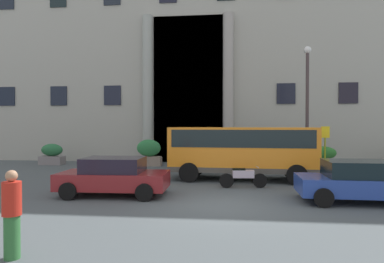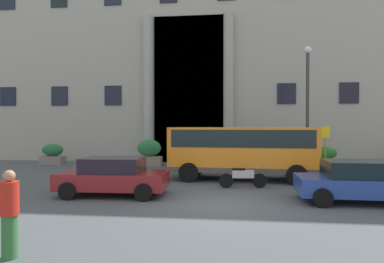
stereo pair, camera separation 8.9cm
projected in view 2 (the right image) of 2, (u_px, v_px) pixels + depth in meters
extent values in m
cube|color=#444B4E|center=(220.00, 207.00, 11.21)|extent=(80.00, 64.00, 0.12)
cube|color=#9D9D92|center=(227.00, 25.00, 28.41)|extent=(40.87, 9.00, 21.81)
cube|color=black|center=(189.00, 89.00, 24.40)|extent=(4.94, 0.12, 10.37)
cylinder|color=#989E97|center=(148.00, 89.00, 24.42)|extent=(0.73, 0.73, 10.37)
cylinder|color=#9D9892|center=(229.00, 88.00, 23.77)|extent=(0.73, 0.73, 10.37)
cube|color=black|center=(8.00, 96.00, 25.89)|extent=(1.25, 0.08, 1.41)
cube|color=black|center=(60.00, 96.00, 25.42)|extent=(1.25, 0.08, 1.41)
cube|color=black|center=(113.00, 95.00, 24.95)|extent=(1.25, 0.08, 1.41)
cube|color=black|center=(287.00, 94.00, 23.53)|extent=(1.25, 0.08, 1.41)
cube|color=black|center=(349.00, 93.00, 23.05)|extent=(1.25, 0.08, 1.41)
cube|color=#1A212C|center=(7.00, 0.00, 25.77)|extent=(1.25, 0.08, 1.41)
cube|color=orange|center=(242.00, 149.00, 16.54)|extent=(6.96, 2.65, 2.07)
cube|color=black|center=(242.00, 138.00, 16.54)|extent=(6.55, 2.66, 0.81)
cube|color=black|center=(315.00, 142.00, 15.97)|extent=(0.16, 1.92, 1.01)
cube|color=#4C4741|center=(242.00, 168.00, 16.56)|extent=(6.96, 2.69, 0.24)
cylinder|color=black|center=(291.00, 169.00, 17.28)|extent=(0.91, 0.33, 0.90)
cylinder|color=black|center=(297.00, 175.00, 15.03)|extent=(0.91, 0.33, 0.90)
cylinder|color=black|center=(196.00, 167.00, 18.09)|extent=(0.91, 0.33, 0.90)
cylinder|color=black|center=(189.00, 172.00, 15.84)|extent=(0.91, 0.33, 0.90)
cylinder|color=#93A016|center=(325.00, 151.00, 18.09)|extent=(0.08, 0.08, 2.51)
cube|color=yellow|center=(326.00, 132.00, 18.04)|extent=(0.44, 0.03, 0.60)
cube|color=#6C625A|center=(235.00, 162.00, 21.68)|extent=(1.82, 0.83, 0.57)
ellipsoid|color=#275B21|center=(235.00, 151.00, 21.67)|extent=(1.74, 0.75, 0.83)
cube|color=gray|center=(323.00, 164.00, 21.21)|extent=(1.71, 0.73, 0.51)
ellipsoid|color=#2A6C29|center=(323.00, 153.00, 21.20)|extent=(1.64, 0.65, 0.81)
cube|color=gray|center=(149.00, 161.00, 22.35)|extent=(1.63, 0.71, 0.61)
ellipsoid|color=#296F3B|center=(149.00, 148.00, 22.33)|extent=(1.57, 0.64, 1.10)
cube|color=slate|center=(53.00, 160.00, 23.06)|extent=(1.53, 0.82, 0.57)
ellipsoid|color=#266239|center=(53.00, 150.00, 23.05)|extent=(1.47, 0.74, 0.82)
cube|color=#243F94|center=(358.00, 186.00, 11.65)|extent=(4.04, 1.97, 0.59)
cube|color=black|center=(358.00, 169.00, 11.64)|extent=(2.20, 1.70, 0.55)
cylinder|color=black|center=(311.00, 187.00, 12.77)|extent=(0.62, 0.22, 0.62)
cylinder|color=black|center=(323.00, 198.00, 10.91)|extent=(0.62, 0.22, 0.62)
cube|color=maroon|center=(113.00, 180.00, 12.85)|extent=(4.04, 1.97, 0.60)
cube|color=black|center=(113.00, 165.00, 12.84)|extent=(2.20, 1.69, 0.54)
cylinder|color=black|center=(154.00, 183.00, 13.66)|extent=(0.63, 0.22, 0.62)
cylinder|color=black|center=(144.00, 192.00, 11.82)|extent=(0.63, 0.22, 0.62)
cylinder|color=black|center=(88.00, 182.00, 13.89)|extent=(0.63, 0.22, 0.62)
cylinder|color=black|center=(67.00, 191.00, 12.05)|extent=(0.63, 0.22, 0.62)
cylinder|color=black|center=(260.00, 181.00, 14.39)|extent=(0.61, 0.17, 0.60)
cylinder|color=black|center=(226.00, 181.00, 14.39)|extent=(0.61, 0.19, 0.60)
cube|color=#B9ABBC|center=(243.00, 174.00, 14.38)|extent=(0.92, 0.34, 0.32)
cube|color=black|center=(239.00, 170.00, 14.38)|extent=(0.54, 0.26, 0.12)
cylinder|color=#A5A5A8|center=(257.00, 167.00, 14.38)|extent=(0.09, 0.55, 0.03)
cylinder|color=black|center=(132.00, 180.00, 14.59)|extent=(0.60, 0.26, 0.60)
cylinder|color=black|center=(105.00, 178.00, 15.11)|extent=(0.61, 0.28, 0.60)
cube|color=yellow|center=(119.00, 173.00, 14.85)|extent=(0.91, 0.47, 0.32)
cube|color=black|center=(115.00, 168.00, 14.91)|extent=(0.55, 0.33, 0.12)
cylinder|color=#A5A5A8|center=(130.00, 166.00, 14.62)|extent=(0.18, 0.54, 0.03)
cylinder|color=#2C6432|center=(10.00, 237.00, 6.74)|extent=(0.30, 0.30, 0.85)
cylinder|color=#B22317|center=(9.00, 198.00, 6.73)|extent=(0.36, 0.36, 0.66)
sphere|color=#A57555|center=(9.00, 176.00, 6.72)|extent=(0.23, 0.23, 0.23)
cylinder|color=#3E3233|center=(307.00, 113.00, 18.90)|extent=(0.18, 0.18, 6.57)
sphere|color=silver|center=(308.00, 50.00, 18.84)|extent=(0.40, 0.40, 0.40)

